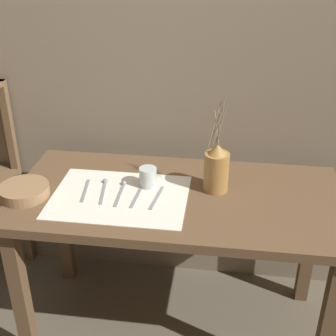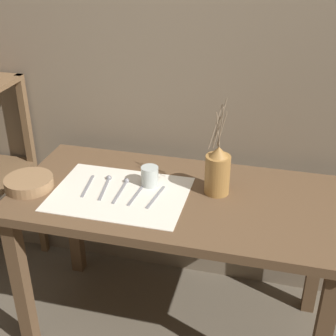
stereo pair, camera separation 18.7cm
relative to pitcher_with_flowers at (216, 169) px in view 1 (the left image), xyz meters
The scene contains 12 objects.
ground_plane 0.85m from the pitcher_with_flowers, 158.74° to the right, with size 12.00×12.00×0.00m, color brown.
stone_wall_back 0.55m from the pitcher_with_flowers, 112.20° to the left, with size 7.00×0.06×2.40m.
wooden_table 0.26m from the pitcher_with_flowers, 158.74° to the right, with size 1.36×0.66×0.73m.
linen_cloth 0.41m from the pitcher_with_flowers, 163.66° to the right, with size 0.55×0.41×0.00m.
pitcher_with_flowers is the anchor object (origin of this frame).
wooden_bowl 0.79m from the pitcher_with_flowers, 168.62° to the right, with size 0.20×0.20×0.05m.
glass_tumbler_near 0.29m from the pitcher_with_flowers, behind, with size 0.07×0.07×0.08m.
knife_center 0.55m from the pitcher_with_flowers, behind, with size 0.04×0.18×0.00m.
spoon_outer 0.48m from the pitcher_with_flowers, behind, with size 0.04×0.19×0.02m.
spoon_inner 0.40m from the pitcher_with_flowers, behind, with size 0.02×0.19×0.02m.
fork_inner 0.34m from the pitcher_with_flowers, 161.49° to the right, with size 0.03×0.18×0.00m.
fork_outer 0.27m from the pitcher_with_flowers, 155.37° to the right, with size 0.03×0.18×0.00m.
Camera 1 is at (0.19, -1.63, 1.74)m, focal length 50.00 mm.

